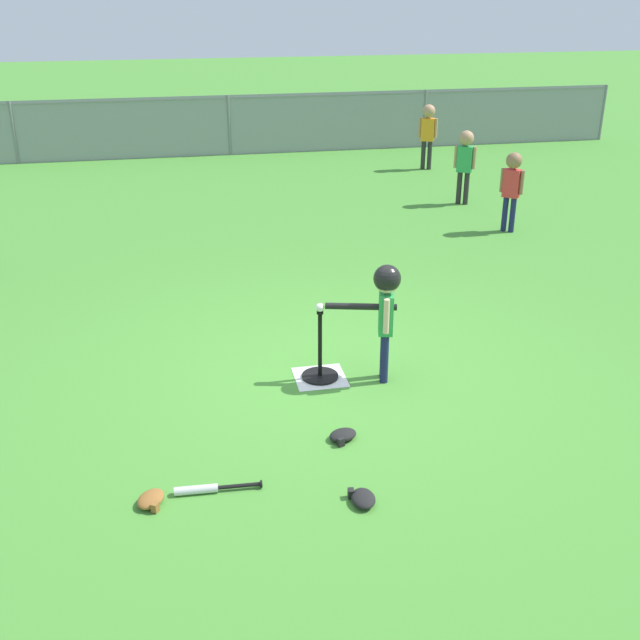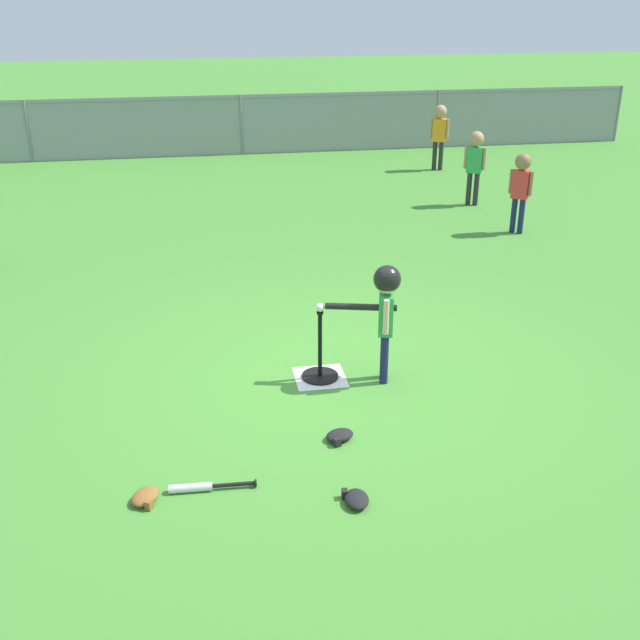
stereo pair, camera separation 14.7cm
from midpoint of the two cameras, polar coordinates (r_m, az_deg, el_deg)
The scene contains 13 objects.
ground_plane at distance 6.79m, azimuth 1.36°, elevation -4.00°, with size 60.00×60.00×0.00m, color #478C33.
home_plate at distance 6.72m, azimuth 0.63°, elevation -4.26°, with size 0.44×0.44×0.01m, color white.
batting_tee at distance 6.68m, azimuth 0.63°, elevation -3.56°, with size 0.32×0.32×0.63m.
baseball_on_tee at distance 6.44m, azimuth 0.66°, elevation 0.93°, with size 0.07×0.07×0.07m, color white.
batter_child at distance 6.39m, azimuth 5.52°, elevation 1.47°, with size 0.62×0.30×1.05m.
fielder_deep_right at distance 10.77m, azimuth 15.09°, elevation 9.84°, with size 0.25×0.24×1.09m.
fielder_near_left at distance 12.04m, azimuth 11.80°, elevation 11.69°, with size 0.29×0.23×1.12m.
fielder_near_right at distance 14.31m, azimuth 9.16°, elevation 13.87°, with size 0.32×0.23×1.16m.
spare_bat_silver at distance 5.38m, azimuth -8.12°, elevation -12.20°, with size 0.60×0.08×0.06m.
glove_by_plate at distance 5.86m, azimuth 2.19°, elevation -8.58°, with size 0.26×0.23×0.07m.
glove_near_bats at distance 5.35m, azimuth -12.07°, elevation -12.73°, with size 0.25×0.27×0.07m.
glove_tossed_aside at distance 5.23m, azimuth 3.53°, elevation -13.13°, with size 0.18×0.23×0.07m.
outfield_fence at distance 15.56m, azimuth -5.60°, elevation 14.38°, with size 16.06×0.06×1.15m.
Camera 2 is at (-1.12, -5.89, 3.19)m, focal length 43.06 mm.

